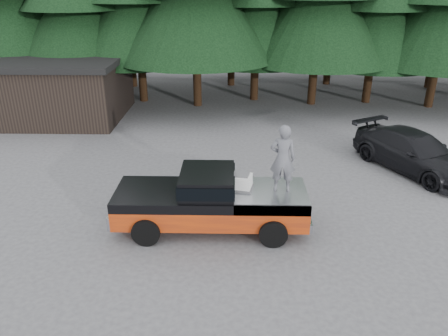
{
  "coord_description": "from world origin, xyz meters",
  "views": [
    {
      "loc": [
        1.16,
        -11.51,
        7.25
      ],
      "look_at": [
        0.92,
        0.0,
        2.18
      ],
      "focal_mm": 35.0,
      "sensor_mm": 36.0,
      "label": 1
    }
  ],
  "objects_px": {
    "pickup_truck": "(211,209)",
    "air_compressor": "(241,182)",
    "man_on_bed": "(283,158)",
    "utility_building": "(48,87)",
    "parked_car": "(414,152)"
  },
  "relations": [
    {
      "from": "air_compressor",
      "to": "parked_car",
      "type": "bearing_deg",
      "value": 45.32
    },
    {
      "from": "pickup_truck",
      "to": "parked_car",
      "type": "distance_m",
      "value": 9.21
    },
    {
      "from": "parked_car",
      "to": "man_on_bed",
      "type": "bearing_deg",
      "value": -170.48
    },
    {
      "from": "air_compressor",
      "to": "utility_building",
      "type": "bearing_deg",
      "value": 144.19
    },
    {
      "from": "utility_building",
      "to": "pickup_truck",
      "type": "bearing_deg",
      "value": -50.87
    },
    {
      "from": "air_compressor",
      "to": "parked_car",
      "type": "relative_size",
      "value": 0.12
    },
    {
      "from": "parked_car",
      "to": "utility_building",
      "type": "xyz_separation_m",
      "value": [
        -17.45,
        7.04,
        0.89
      ]
    },
    {
      "from": "utility_building",
      "to": "man_on_bed",
      "type": "bearing_deg",
      "value": -45.13
    },
    {
      "from": "air_compressor",
      "to": "utility_building",
      "type": "distance_m",
      "value": 15.6
    },
    {
      "from": "air_compressor",
      "to": "man_on_bed",
      "type": "xyz_separation_m",
      "value": [
        1.21,
        -0.07,
        0.82
      ]
    },
    {
      "from": "air_compressor",
      "to": "utility_building",
      "type": "xyz_separation_m",
      "value": [
        -10.42,
        11.61,
        0.12
      ]
    },
    {
      "from": "pickup_truck",
      "to": "air_compressor",
      "type": "bearing_deg",
      "value": 4.68
    },
    {
      "from": "air_compressor",
      "to": "parked_car",
      "type": "xyz_separation_m",
      "value": [
        7.03,
        4.57,
        -0.77
      ]
    },
    {
      "from": "man_on_bed",
      "to": "air_compressor",
      "type": "bearing_deg",
      "value": 1.89
    },
    {
      "from": "man_on_bed",
      "to": "parked_car",
      "type": "relative_size",
      "value": 0.39
    }
  ]
}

